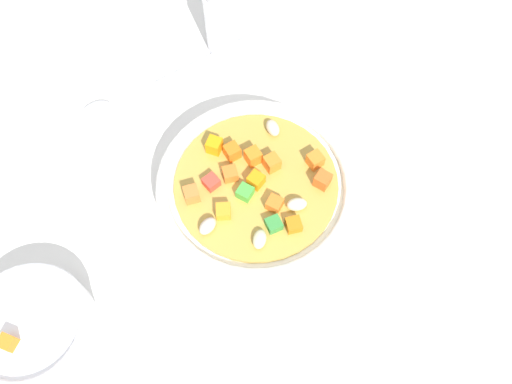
{
  "coord_description": "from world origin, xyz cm",
  "views": [
    {
      "loc": [
        20.47,
        5.78,
        45.87
      ],
      "look_at": [
        0.0,
        0.0,
        2.15
      ],
      "focal_mm": 36.41,
      "sensor_mm": 36.0,
      "label": 1
    }
  ],
  "objects_px": {
    "soup_bowl_main": "(256,191)",
    "side_bowl_small": "(32,327)",
    "pepper_shaker": "(220,16)",
    "spoon": "(156,82)"
  },
  "relations": [
    {
      "from": "spoon",
      "to": "pepper_shaker",
      "type": "relative_size",
      "value": 1.84
    },
    {
      "from": "side_bowl_small",
      "to": "pepper_shaker",
      "type": "height_order",
      "value": "pepper_shaker"
    },
    {
      "from": "spoon",
      "to": "side_bowl_small",
      "type": "bearing_deg",
      "value": 40.17
    },
    {
      "from": "spoon",
      "to": "pepper_shaker",
      "type": "bearing_deg",
      "value": -175.65
    },
    {
      "from": "soup_bowl_main",
      "to": "side_bowl_small",
      "type": "height_order",
      "value": "soup_bowl_main"
    },
    {
      "from": "soup_bowl_main",
      "to": "side_bowl_small",
      "type": "xyz_separation_m",
      "value": [
        0.17,
        -0.15,
        -0.01
      ]
    },
    {
      "from": "pepper_shaker",
      "to": "spoon",
      "type": "bearing_deg",
      "value": -36.72
    },
    {
      "from": "spoon",
      "to": "soup_bowl_main",
      "type": "bearing_deg",
      "value": 94.44
    },
    {
      "from": "side_bowl_small",
      "to": "pepper_shaker",
      "type": "distance_m",
      "value": 0.35
    },
    {
      "from": "soup_bowl_main",
      "to": "pepper_shaker",
      "type": "relative_size",
      "value": 1.9
    }
  ]
}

